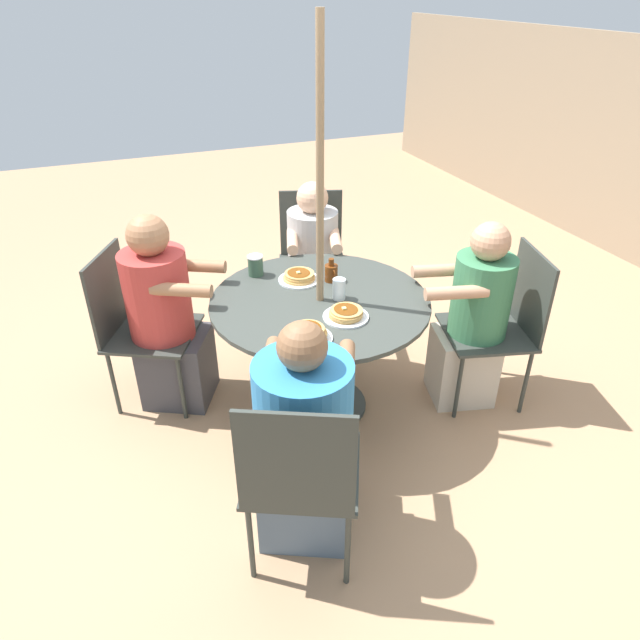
% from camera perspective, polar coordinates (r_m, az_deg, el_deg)
% --- Properties ---
extents(ground_plane, '(12.00, 12.00, 0.00)m').
position_cam_1_polar(ground_plane, '(3.42, 0.00, -8.42)').
color(ground_plane, tan).
extents(patio_table, '(1.17, 1.17, 0.71)m').
position_cam_1_polar(patio_table, '(3.09, 0.00, -0.06)').
color(patio_table, '#383D38').
rests_on(patio_table, ground).
extents(umbrella_pole, '(0.04, 0.04, 2.07)m').
position_cam_1_polar(umbrella_pole, '(2.88, 0.00, 7.74)').
color(umbrella_pole, '#846B4C').
rests_on(umbrella_pole, ground).
extents(patio_chair_north, '(0.62, 0.62, 0.92)m').
position_cam_1_polar(patio_chair_north, '(2.30, -2.01, -14.96)').
color(patio_chair_north, '#333833').
rests_on(patio_chair_north, ground).
extents(diner_north, '(0.61, 0.56, 1.10)m').
position_cam_1_polar(diner_north, '(2.45, -1.53, -12.31)').
color(diner_north, slate).
rests_on(diner_north, ground).
extents(patio_chair_east, '(0.57, 0.57, 0.92)m').
position_cam_1_polar(patio_chair_east, '(3.39, 17.95, 0.09)').
color(patio_chair_east, '#333833').
rests_on(patio_chair_east, ground).
extents(diner_east, '(0.44, 0.56, 1.11)m').
position_cam_1_polar(diner_east, '(3.32, 15.02, -0.26)').
color(diner_east, beige).
rests_on(diner_east, ground).
extents(patio_chair_south, '(0.58, 0.58, 0.92)m').
position_cam_1_polar(patio_chair_south, '(4.05, -0.83, 6.86)').
color(patio_chair_south, '#333833').
rests_on(patio_chair_south, ground).
extents(diner_south, '(0.55, 0.46, 1.07)m').
position_cam_1_polar(diner_south, '(3.89, -0.71, 5.32)').
color(diner_south, gray).
rests_on(diner_south, ground).
extents(patio_chair_west, '(0.62, 0.62, 0.92)m').
position_cam_1_polar(patio_chair_west, '(3.38, -18.02, -0.00)').
color(patio_chair_west, '#333833').
rests_on(patio_chair_west, ground).
extents(diner_west, '(0.53, 0.59, 1.15)m').
position_cam_1_polar(diner_west, '(3.31, -15.11, -0.11)').
color(diner_west, '#3D3D42').
rests_on(diner_west, ground).
extents(pancake_plate_a, '(0.23, 0.23, 0.06)m').
position_cam_1_polar(pancake_plate_a, '(3.21, -2.11, 4.31)').
color(pancake_plate_a, white).
rests_on(pancake_plate_a, patio_table).
extents(pancake_plate_b, '(0.23, 0.23, 0.08)m').
position_cam_1_polar(pancake_plate_b, '(2.67, -1.22, -1.39)').
color(pancake_plate_b, white).
rests_on(pancake_plate_b, patio_table).
extents(pancake_plate_c, '(0.23, 0.23, 0.06)m').
position_cam_1_polar(pancake_plate_c, '(2.85, 2.60, 0.60)').
color(pancake_plate_c, white).
rests_on(pancake_plate_c, patio_table).
extents(syrup_bottle, '(0.09, 0.07, 0.14)m').
position_cam_1_polar(syrup_bottle, '(3.19, 1.13, 4.79)').
color(syrup_bottle, '#602D0F').
rests_on(syrup_bottle, patio_table).
extents(coffee_cup, '(0.09, 0.09, 0.12)m').
position_cam_1_polar(coffee_cup, '(3.28, -6.47, 5.44)').
color(coffee_cup, '#33513D').
rests_on(coffee_cup, patio_table).
extents(drinking_glass_a, '(0.07, 0.07, 0.11)m').
position_cam_1_polar(drinking_glass_a, '(3.01, 1.92, 3.12)').
color(drinking_glass_a, silver).
rests_on(drinking_glass_a, patio_table).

